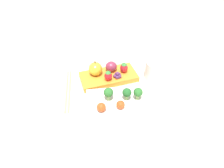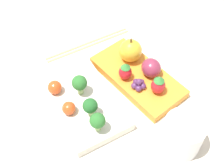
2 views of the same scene
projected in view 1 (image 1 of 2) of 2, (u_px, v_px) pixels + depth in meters
name	position (u px, v px, depth m)	size (l,w,h in m)	color
ground_plane	(110.00, 90.00, 0.69)	(4.00, 4.00, 0.00)	beige
bento_box_savoury	(116.00, 102.00, 0.64)	(0.19, 0.13, 0.02)	silver
bento_box_fruit	(109.00, 77.00, 0.73)	(0.21, 0.13, 0.02)	orange
broccoli_floret_0	(127.00, 93.00, 0.61)	(0.03, 0.03, 0.04)	#93B770
broccoli_floret_1	(138.00, 93.00, 0.61)	(0.03, 0.03, 0.04)	#93B770
broccoli_floret_2	(108.00, 93.00, 0.61)	(0.03, 0.03, 0.05)	#93B770
cherry_tomato_0	(120.00, 105.00, 0.59)	(0.03, 0.03, 0.03)	#DB4C1E
cherry_tomato_1	(101.00, 107.00, 0.59)	(0.03, 0.03, 0.03)	#DB4C1E
apple	(95.00, 69.00, 0.71)	(0.05, 0.05, 0.06)	gold
strawberry_0	(108.00, 76.00, 0.69)	(0.03, 0.03, 0.04)	red
strawberry_1	(124.00, 67.00, 0.72)	(0.03, 0.03, 0.04)	red
plum	(111.00, 67.00, 0.73)	(0.04, 0.04, 0.04)	#892D47
grape_cluster	(117.00, 75.00, 0.71)	(0.03, 0.03, 0.02)	#562D5B
drinking_cup	(155.00, 70.00, 0.72)	(0.07, 0.07, 0.07)	white
chopsticks_pair	(68.00, 90.00, 0.69)	(0.03, 0.21, 0.01)	tan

